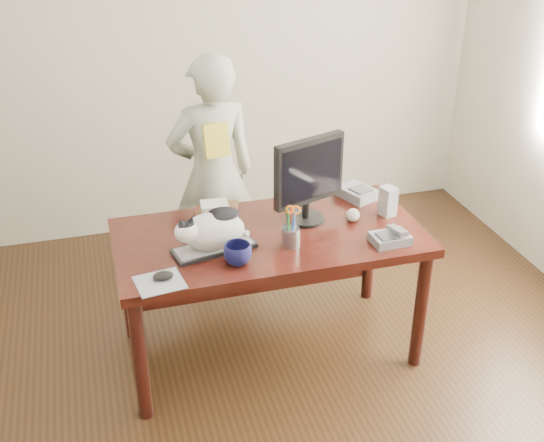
{
  "coord_description": "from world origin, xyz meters",
  "views": [
    {
      "loc": [
        -0.84,
        -2.38,
        2.47
      ],
      "look_at": [
        0.0,
        0.55,
        0.85
      ],
      "focal_mm": 45.0,
      "sensor_mm": 36.0,
      "label": 1
    }
  ],
  "objects": [
    {
      "name": "pen_cup",
      "position": [
        0.07,
        0.45,
        0.81
      ],
      "size": [
        0.12,
        0.12,
        0.23
      ],
      "rotation": [
        0.0,
        0.0,
        -0.41
      ],
      "color": "gray",
      "rests_on": "desk"
    },
    {
      "name": "speaker",
      "position": [
        0.68,
        0.63,
        0.83
      ],
      "size": [
        0.09,
        0.1,
        0.16
      ],
      "rotation": [
        0.0,
        0.0,
        0.28
      ],
      "color": "#959598",
      "rests_on": "desk"
    },
    {
      "name": "person",
      "position": [
        -0.14,
        1.4,
        0.76
      ],
      "size": [
        0.59,
        0.42,
        1.52
      ],
      "primitive_type": "imported",
      "rotation": [
        0.0,
        0.0,
        3.24
      ],
      "color": "beige",
      "rests_on": "ground"
    },
    {
      "name": "phone",
      "position": [
        0.57,
        0.34,
        0.78
      ],
      "size": [
        0.19,
        0.16,
        0.09
      ],
      "rotation": [
        0.0,
        0.0,
        0.04
      ],
      "color": "slate",
      "rests_on": "desk"
    },
    {
      "name": "calculator",
      "position": [
        0.6,
        0.88,
        0.78
      ],
      "size": [
        0.23,
        0.26,
        0.06
      ],
      "rotation": [
        0.0,
        0.0,
        0.39
      ],
      "color": "slate",
      "rests_on": "desk"
    },
    {
      "name": "mousepad",
      "position": [
        -0.61,
        0.29,
        0.75
      ],
      "size": [
        0.24,
        0.22,
        0.0
      ],
      "rotation": [
        0.0,
        0.0,
        0.15
      ],
      "color": "#A1A5AD",
      "rests_on": "desk"
    },
    {
      "name": "held_book",
      "position": [
        -0.14,
        1.23,
        1.05
      ],
      "size": [
        0.15,
        0.1,
        0.2
      ],
      "rotation": [
        0.0,
        0.0,
        0.1
      ],
      "color": "gold",
      "rests_on": "person"
    },
    {
      "name": "coffee_mug",
      "position": [
        -0.23,
        0.36,
        0.8
      ],
      "size": [
        0.18,
        0.18,
        0.11
      ],
      "primitive_type": "imported",
      "rotation": [
        0.0,
        0.0,
        1.13
      ],
      "color": "#0D0E35",
      "rests_on": "desk"
    },
    {
      "name": "monitor",
      "position": [
        0.24,
        0.68,
        1.02
      ],
      "size": [
        0.41,
        0.26,
        0.47
      ],
      "rotation": [
        0.0,
        0.0,
        0.33
      ],
      "color": "black",
      "rests_on": "desk"
    },
    {
      "name": "room",
      "position": [
        0.0,
        0.0,
        1.35
      ],
      "size": [
        4.5,
        4.5,
        4.5
      ],
      "color": "black",
      "rests_on": "ground"
    },
    {
      "name": "book_stack",
      "position": [
        -0.22,
        0.85,
        0.79
      ],
      "size": [
        0.26,
        0.21,
        0.09
      ],
      "rotation": [
        0.0,
        0.0,
        -0.21
      ],
      "color": "#531C16",
      "rests_on": "desk"
    },
    {
      "name": "mouse",
      "position": [
        -0.59,
        0.31,
        0.77
      ],
      "size": [
        0.11,
        0.08,
        0.04
      ],
      "rotation": [
        0.0,
        0.0,
        0.15
      ],
      "color": "black",
      "rests_on": "mousepad"
    },
    {
      "name": "keyboard",
      "position": [
        -0.31,
        0.51,
        0.76
      ],
      "size": [
        0.44,
        0.24,
        0.02
      ],
      "rotation": [
        0.0,
        0.0,
        0.2
      ],
      "color": "black",
      "rests_on": "desk"
    },
    {
      "name": "baseball",
      "position": [
        0.47,
        0.61,
        0.79
      ],
      "size": [
        0.07,
        0.07,
        0.07
      ],
      "rotation": [
        0.0,
        0.0,
        0.03
      ],
      "color": "silver",
      "rests_on": "desk"
    },
    {
      "name": "cat",
      "position": [
        -0.32,
        0.51,
        0.87
      ],
      "size": [
        0.4,
        0.26,
        0.23
      ],
      "rotation": [
        0.0,
        0.0,
        0.2
      ],
      "color": "white",
      "rests_on": "keyboard"
    },
    {
      "name": "desk",
      "position": [
        0.0,
        0.68,
        0.6
      ],
      "size": [
        1.6,
        0.8,
        0.75
      ],
      "color": "black",
      "rests_on": "ground"
    }
  ]
}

